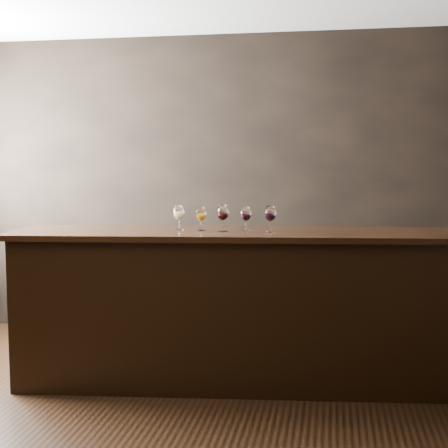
% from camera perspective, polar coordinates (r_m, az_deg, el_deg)
% --- Properties ---
extents(ground, '(5.00, 5.00, 0.00)m').
position_cam_1_polar(ground, '(4.03, -8.95, -18.35)').
color(ground, black).
rests_on(ground, ground).
extents(room_shell, '(5.02, 4.52, 2.81)m').
position_cam_1_polar(room_shell, '(3.88, -12.11, 8.10)').
color(room_shell, black).
rests_on(room_shell, ground).
extents(bar_counter, '(3.19, 1.03, 1.10)m').
position_cam_1_polar(bar_counter, '(4.64, 0.84, -7.89)').
color(bar_counter, black).
rests_on(bar_counter, ground).
extents(bar_top, '(3.30, 1.11, 0.04)m').
position_cam_1_polar(bar_top, '(4.54, 0.85, -0.90)').
color(bar_top, black).
rests_on(bar_top, bar_counter).
extents(back_bar_shelf, '(2.26, 0.40, 0.81)m').
position_cam_1_polar(back_bar_shelf, '(5.94, -8.48, -6.32)').
color(back_bar_shelf, black).
rests_on(back_bar_shelf, ground).
extents(glass_white, '(0.08, 0.08, 0.18)m').
position_cam_1_polar(glass_white, '(4.62, -4.17, 1.00)').
color(glass_white, white).
rests_on(glass_white, bar_top).
extents(glass_amber, '(0.07, 0.07, 0.17)m').
position_cam_1_polar(glass_amber, '(4.57, -2.12, 0.87)').
color(glass_amber, white).
rests_on(glass_amber, bar_top).
extents(glass_red_a, '(0.08, 0.08, 0.20)m').
position_cam_1_polar(glass_red_a, '(4.51, -0.11, 1.00)').
color(glass_red_a, white).
rests_on(glass_red_a, bar_top).
extents(glass_red_b, '(0.08, 0.08, 0.18)m').
position_cam_1_polar(glass_red_b, '(4.56, 2.02, 0.89)').
color(glass_red_b, white).
rests_on(glass_red_b, bar_top).
extents(glass_red_c, '(0.08, 0.08, 0.19)m').
position_cam_1_polar(glass_red_c, '(4.49, 4.27, 0.91)').
color(glass_red_c, white).
rests_on(glass_red_c, bar_top).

